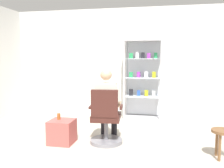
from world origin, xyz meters
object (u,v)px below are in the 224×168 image
seated_shopkeeper (107,101)px  tea_glass (59,116)px  storage_crate (62,132)px  display_cabinet_main (143,79)px  office_chair (106,121)px  wooden_stool (223,136)px

seated_shopkeeper → tea_glass: 0.88m
seated_shopkeeper → storage_crate: seated_shopkeeper is taller
storage_crate → tea_glass: bearing=153.9°
tea_glass → storage_crate: bearing=-26.1°
display_cabinet_main → seated_shopkeeper: display_cabinet_main is taller
office_chair → tea_glass: size_ratio=8.93×
display_cabinet_main → storage_crate: size_ratio=4.61×
office_chair → wooden_stool: bearing=-7.9°
tea_glass → wooden_stool: bearing=-3.6°
display_cabinet_main → office_chair: size_ratio=1.98×
office_chair → storage_crate: office_chair is taller
storage_crate → wooden_stool: (2.56, -0.13, 0.14)m
office_chair → seated_shopkeeper: seated_shopkeeper is taller
display_cabinet_main → tea_glass: bearing=-122.9°
office_chair → wooden_stool: office_chair is taller
tea_glass → display_cabinet_main: bearing=57.1°
display_cabinet_main → seated_shopkeeper: size_ratio=1.47×
seated_shopkeeper → office_chair: bearing=-84.4°
tea_glass → wooden_stool: 2.63m
seated_shopkeeper → wooden_stool: 1.90m
office_chair → storage_crate: 0.78m
seated_shopkeeper → wooden_stool: bearing=-12.8°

